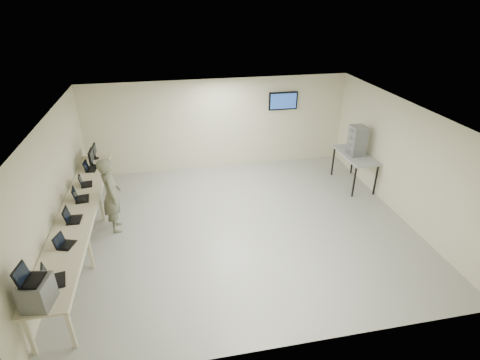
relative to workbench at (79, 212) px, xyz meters
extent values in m
cube|color=#BABBA9|center=(3.59, 0.00, -0.83)|extent=(8.00, 7.00, 0.01)
cube|color=white|center=(3.59, 0.00, 1.97)|extent=(8.00, 7.00, 0.01)
cube|color=beige|center=(3.59, 3.50, 0.57)|extent=(8.00, 0.01, 2.80)
cube|color=beige|center=(3.59, -3.50, 0.57)|extent=(8.00, 0.01, 2.80)
cube|color=beige|center=(-0.41, 0.00, 0.57)|extent=(0.01, 7.00, 2.80)
cube|color=beige|center=(7.59, 0.00, 0.57)|extent=(0.01, 7.00, 2.80)
cube|color=black|center=(5.59, 3.48, 1.22)|extent=(0.15, 0.04, 0.15)
cube|color=black|center=(5.59, 3.44, 1.22)|extent=(0.90, 0.06, 0.55)
cube|color=navy|center=(5.59, 3.40, 1.22)|extent=(0.82, 0.01, 0.47)
cube|color=#BFB58D|center=(-0.01, 0.00, 0.05)|extent=(0.75, 6.00, 0.04)
cube|color=beige|center=(0.36, 0.00, 0.02)|extent=(0.02, 6.00, 0.06)
cube|color=beige|center=(-0.31, -2.85, -0.40)|extent=(0.06, 0.06, 0.86)
cube|color=beige|center=(0.29, -2.85, -0.40)|extent=(0.06, 0.06, 0.86)
cube|color=beige|center=(-0.31, -0.90, -0.40)|extent=(0.06, 0.06, 0.86)
cube|color=beige|center=(0.29, -0.90, -0.40)|extent=(0.06, 0.06, 0.86)
cube|color=beige|center=(-0.31, 0.90, -0.40)|extent=(0.06, 0.06, 0.86)
cube|color=beige|center=(0.29, 0.90, -0.40)|extent=(0.06, 0.06, 0.86)
cube|color=beige|center=(-0.31, 2.85, -0.40)|extent=(0.06, 0.06, 0.86)
cube|color=beige|center=(0.29, 2.85, -0.40)|extent=(0.06, 0.06, 0.86)
cube|color=slate|center=(-0.06, -2.75, 0.30)|extent=(0.46, 0.51, 0.46)
cube|color=black|center=(-0.06, -2.75, 0.55)|extent=(0.32, 0.40, 0.02)
cube|color=black|center=(-0.19, -2.75, 0.69)|extent=(0.12, 0.35, 0.26)
cube|color=black|center=(-0.18, -2.75, 0.69)|extent=(0.10, 0.30, 0.22)
cube|color=black|center=(0.05, -2.27, 0.09)|extent=(0.35, 0.44, 0.02)
cube|color=black|center=(-0.09, -2.27, 0.24)|extent=(0.15, 0.37, 0.28)
cube|color=black|center=(-0.07, -2.27, 0.24)|extent=(0.12, 0.33, 0.23)
cube|color=black|center=(0.03, -1.30, 0.08)|extent=(0.32, 0.38, 0.02)
cube|color=black|center=(-0.09, -1.30, 0.21)|extent=(0.16, 0.31, 0.23)
cube|color=black|center=(-0.08, -1.30, 0.21)|extent=(0.13, 0.27, 0.19)
cube|color=black|center=(0.00, -0.43, 0.08)|extent=(0.27, 0.37, 0.02)
cube|color=black|center=(-0.13, -0.43, 0.23)|extent=(0.07, 0.34, 0.26)
cube|color=black|center=(-0.11, -0.43, 0.23)|extent=(0.05, 0.30, 0.22)
cube|color=black|center=(0.01, 0.43, 0.09)|extent=(0.33, 0.42, 0.02)
cube|color=black|center=(-0.13, 0.43, 0.24)|extent=(0.12, 0.37, 0.27)
cube|color=black|center=(-0.11, 0.43, 0.24)|extent=(0.09, 0.32, 0.23)
cube|color=black|center=(0.00, 1.15, 0.08)|extent=(0.29, 0.37, 0.02)
cube|color=black|center=(-0.13, 1.15, 0.22)|extent=(0.11, 0.33, 0.25)
cube|color=black|center=(-0.11, 1.15, 0.22)|extent=(0.08, 0.29, 0.20)
cube|color=black|center=(-0.02, 2.00, 0.08)|extent=(0.27, 0.35, 0.02)
cube|color=black|center=(-0.14, 2.00, 0.21)|extent=(0.09, 0.32, 0.24)
cube|color=black|center=(-0.12, 2.00, 0.21)|extent=(0.07, 0.28, 0.20)
cylinder|color=black|center=(-0.01, 2.23, 0.08)|extent=(0.21, 0.21, 0.02)
cube|color=black|center=(-0.01, 2.23, 0.17)|extent=(0.04, 0.03, 0.16)
cube|color=black|center=(-0.01, 2.23, 0.38)|extent=(0.05, 0.46, 0.31)
cube|color=black|center=(0.02, 2.23, 0.38)|extent=(0.00, 0.42, 0.26)
cylinder|color=black|center=(-0.01, 2.75, 0.08)|extent=(0.18, 0.18, 0.01)
cube|color=black|center=(-0.01, 2.75, 0.16)|extent=(0.04, 0.03, 0.15)
cube|color=black|center=(-0.01, 2.75, 0.34)|extent=(0.05, 0.41, 0.27)
cube|color=black|center=(0.01, 2.75, 0.34)|extent=(0.00, 0.37, 0.24)
imported|color=#677054|center=(0.64, 0.49, 0.08)|extent=(0.55, 0.73, 1.82)
cube|color=#9E9E9E|center=(7.19, 1.50, 0.10)|extent=(0.74, 1.58, 0.04)
cube|color=black|center=(6.87, 0.81, -0.37)|extent=(0.04, 0.04, 0.91)
cube|color=black|center=(6.87, 2.19, -0.37)|extent=(0.04, 0.04, 0.91)
cube|color=black|center=(7.51, 0.81, -0.37)|extent=(0.04, 0.04, 0.91)
cube|color=black|center=(7.51, 2.19, -0.37)|extent=(0.04, 0.04, 0.91)
cube|color=gray|center=(7.17, 1.50, 0.23)|extent=(0.39, 0.44, 0.21)
cube|color=gray|center=(7.17, 1.50, 0.43)|extent=(0.39, 0.44, 0.21)
cube|color=gray|center=(7.17, 1.50, 0.64)|extent=(0.39, 0.44, 0.21)
cube|color=gray|center=(7.17, 1.50, 0.85)|extent=(0.39, 0.44, 0.21)
camera|label=1|loc=(2.07, -7.40, 4.31)|focal=28.00mm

